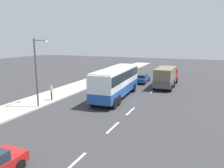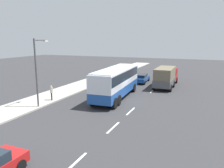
{
  "view_description": "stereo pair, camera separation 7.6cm",
  "coord_description": "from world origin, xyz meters",
  "px_view_note": "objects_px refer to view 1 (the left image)",
  "views": [
    {
      "loc": [
        -22.97,
        -8.68,
        6.67
      ],
      "look_at": [
        -0.06,
        1.03,
        1.72
      ],
      "focal_mm": 35.55,
      "sensor_mm": 36.0,
      "label": 1
    },
    {
      "loc": [
        -23.0,
        -8.61,
        6.67
      ],
      "look_at": [
        -0.06,
        1.03,
        1.72
      ],
      "focal_mm": 35.55,
      "sensor_mm": 36.0,
      "label": 2
    }
  ],
  "objects_px": {
    "cargo_truck": "(166,76)",
    "car_blue_saloon": "(141,78)",
    "street_lamp": "(37,68)",
    "coach_bus": "(116,80)",
    "pedestrian_near_curb": "(51,92)"
  },
  "relations": [
    {
      "from": "street_lamp",
      "to": "coach_bus",
      "type": "bearing_deg",
      "value": -41.56
    },
    {
      "from": "coach_bus",
      "to": "street_lamp",
      "type": "relative_size",
      "value": 1.6
    },
    {
      "from": "coach_bus",
      "to": "street_lamp",
      "type": "xyz_separation_m",
      "value": [
        -6.46,
        5.73,
        1.86
      ]
    },
    {
      "from": "coach_bus",
      "to": "pedestrian_near_curb",
      "type": "xyz_separation_m",
      "value": [
        -4.19,
        6.02,
        -1.08
      ]
    },
    {
      "from": "car_blue_saloon",
      "to": "street_lamp",
      "type": "xyz_separation_m",
      "value": [
        -16.86,
        5.84,
        3.27
      ]
    },
    {
      "from": "coach_bus",
      "to": "car_blue_saloon",
      "type": "xyz_separation_m",
      "value": [
        10.4,
        -0.1,
        -1.41
      ]
    },
    {
      "from": "car_blue_saloon",
      "to": "pedestrian_near_curb",
      "type": "distance_m",
      "value": 15.83
    },
    {
      "from": "coach_bus",
      "to": "pedestrian_near_curb",
      "type": "bearing_deg",
      "value": 121.72
    },
    {
      "from": "cargo_truck",
      "to": "street_lamp",
      "type": "distance_m",
      "value": 18.29
    },
    {
      "from": "cargo_truck",
      "to": "car_blue_saloon",
      "type": "bearing_deg",
      "value": 66.92
    },
    {
      "from": "car_blue_saloon",
      "to": "pedestrian_near_curb",
      "type": "relative_size",
      "value": 3.0
    },
    {
      "from": "coach_bus",
      "to": "car_blue_saloon",
      "type": "relative_size",
      "value": 2.18
    },
    {
      "from": "pedestrian_near_curb",
      "to": "street_lamp",
      "type": "bearing_deg",
      "value": 61.02
    },
    {
      "from": "coach_bus",
      "to": "pedestrian_near_curb",
      "type": "relative_size",
      "value": 6.52
    },
    {
      "from": "street_lamp",
      "to": "pedestrian_near_curb",
      "type": "bearing_deg",
      "value": 7.11
    }
  ]
}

